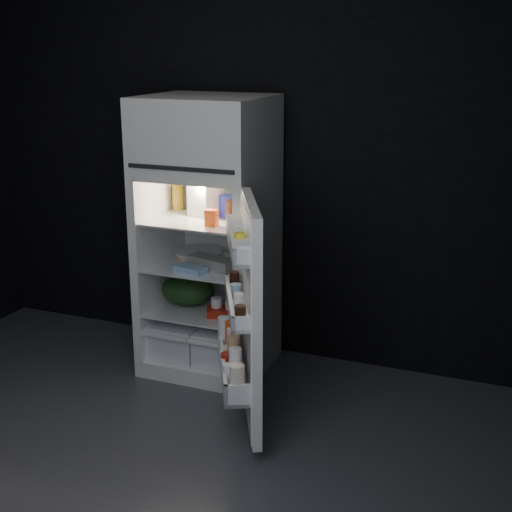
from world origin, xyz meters
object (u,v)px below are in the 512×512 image
at_px(milk_jug, 205,197).
at_px(egg_carton, 212,263).
at_px(fridge_door, 245,317).
at_px(yogurt_tray, 225,312).
at_px(refrigerator, 210,227).

distance_m(milk_jug, egg_carton, 0.42).
height_order(fridge_door, yogurt_tray, fridge_door).
height_order(refrigerator, fridge_door, refrigerator).
bearing_deg(refrigerator, egg_carton, -59.16).
bearing_deg(fridge_door, egg_carton, 128.78).
bearing_deg(yogurt_tray, egg_carton, 146.77).
distance_m(milk_jug, yogurt_tray, 0.74).
relative_size(refrigerator, egg_carton, 5.50).
xyz_separation_m(milk_jug, egg_carton, (0.10, -0.13, -0.38)).
bearing_deg(refrigerator, milk_jug, -171.10).
bearing_deg(yogurt_tray, fridge_door, -79.15).
distance_m(egg_carton, yogurt_tray, 0.32).
height_order(refrigerator, milk_jug, refrigerator).
bearing_deg(egg_carton, fridge_door, -34.55).
height_order(milk_jug, egg_carton, milk_jug).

